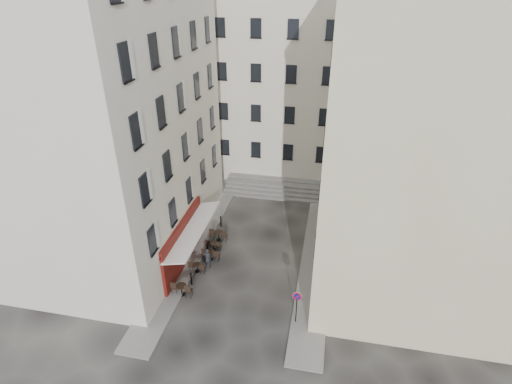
% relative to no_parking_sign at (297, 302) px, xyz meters
% --- Properties ---
extents(ground, '(90.00, 90.00, 0.00)m').
position_rel_no_parking_sign_xyz_m(ground, '(-3.75, 2.91, -1.65)').
color(ground, black).
rests_on(ground, ground).
extents(sidewalk_left, '(2.00, 22.00, 0.12)m').
position_rel_no_parking_sign_xyz_m(sidewalk_left, '(-8.25, 6.91, -1.59)').
color(sidewalk_left, slate).
rests_on(sidewalk_left, ground).
extents(sidewalk_right, '(2.00, 18.00, 0.12)m').
position_rel_no_parking_sign_xyz_m(sidewalk_right, '(0.75, 5.91, -1.59)').
color(sidewalk_right, slate).
rests_on(sidewalk_right, ground).
extents(building_left, '(12.20, 16.20, 20.60)m').
position_rel_no_parking_sign_xyz_m(building_left, '(-14.25, 5.91, 8.66)').
color(building_left, beige).
rests_on(building_left, ground).
extents(building_right, '(12.20, 14.20, 18.60)m').
position_rel_no_parking_sign_xyz_m(building_right, '(6.75, 6.41, 7.66)').
color(building_right, '#BAAE8A').
rests_on(building_right, ground).
extents(building_back, '(18.20, 10.20, 18.60)m').
position_rel_no_parking_sign_xyz_m(building_back, '(-4.75, 21.91, 7.66)').
color(building_back, beige).
rests_on(building_back, ground).
extents(cafe_storefront, '(1.74, 7.30, 3.50)m').
position_rel_no_parking_sign_xyz_m(cafe_storefront, '(-8.06, 3.91, 0.23)').
color(cafe_storefront, '#4A0D0A').
rests_on(cafe_storefront, ground).
extents(stone_steps, '(9.00, 3.15, 0.80)m').
position_rel_no_parking_sign_xyz_m(stone_steps, '(-3.75, 15.48, -1.25)').
color(stone_steps, '#5D5A58').
rests_on(stone_steps, ground).
extents(bollard_near, '(0.12, 0.12, 0.98)m').
position_rel_no_parking_sign_xyz_m(bollard_near, '(-7.00, 1.91, -1.12)').
color(bollard_near, black).
rests_on(bollard_near, ground).
extents(bollard_mid, '(0.12, 0.12, 0.98)m').
position_rel_no_parking_sign_xyz_m(bollard_mid, '(-7.00, 5.41, -1.12)').
color(bollard_mid, black).
rests_on(bollard_mid, ground).
extents(bollard_far, '(0.12, 0.12, 0.98)m').
position_rel_no_parking_sign_xyz_m(bollard_far, '(-7.00, 8.91, -1.12)').
color(bollard_far, black).
rests_on(bollard_far, ground).
extents(no_parking_sign, '(0.53, 0.11, 2.32)m').
position_rel_no_parking_sign_xyz_m(no_parking_sign, '(0.00, 0.00, 0.00)').
color(no_parking_sign, black).
rests_on(no_parking_sign, ground).
extents(bistro_table_a, '(1.38, 0.65, 0.97)m').
position_rel_no_parking_sign_xyz_m(bistro_table_a, '(-7.28, 0.92, -1.15)').
color(bistro_table_a, black).
rests_on(bistro_table_a, ground).
extents(bistro_table_b, '(1.17, 0.55, 0.82)m').
position_rel_no_parking_sign_xyz_m(bistro_table_b, '(-7.06, 3.21, -1.23)').
color(bistro_table_b, black).
rests_on(bistro_table_b, ground).
extents(bistro_table_c, '(1.28, 0.60, 0.90)m').
position_rel_no_parking_sign_xyz_m(bistro_table_c, '(-6.54, 4.69, -1.19)').
color(bistro_table_c, black).
rests_on(bistro_table_c, ground).
extents(bistro_table_d, '(1.16, 0.54, 0.82)m').
position_rel_no_parking_sign_xyz_m(bistro_table_d, '(-6.68, 5.84, -1.23)').
color(bistro_table_d, black).
rests_on(bistro_table_d, ground).
extents(bistro_table_e, '(1.37, 0.64, 0.96)m').
position_rel_no_parking_sign_xyz_m(bistro_table_e, '(-6.66, 7.07, -1.16)').
color(bistro_table_e, black).
rests_on(bistro_table_e, ground).
extents(pedestrian, '(0.59, 0.40, 1.56)m').
position_rel_no_parking_sign_xyz_m(pedestrian, '(-6.50, 3.82, -0.87)').
color(pedestrian, black).
rests_on(pedestrian, ground).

